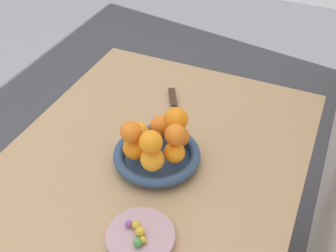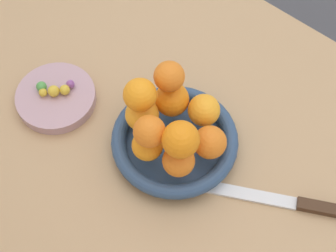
# 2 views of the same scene
# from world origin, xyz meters

# --- Properties ---
(ground_plane) EXTENTS (6.00, 6.00, 0.00)m
(ground_plane) POSITION_xyz_m (0.00, 0.00, 0.00)
(ground_plane) COLOR #4C4C51
(dining_table) EXTENTS (1.10, 0.76, 0.74)m
(dining_table) POSITION_xyz_m (0.00, 0.00, 0.65)
(dining_table) COLOR tan
(dining_table) RESTS_ON ground_plane
(fruit_bowl) EXTENTS (0.22, 0.22, 0.04)m
(fruit_bowl) POSITION_xyz_m (-0.07, 0.02, 0.76)
(fruit_bowl) COLOR navy
(fruit_bowl) RESTS_ON dining_table
(candy_dish) EXTENTS (0.15, 0.15, 0.02)m
(candy_dish) POSITION_xyz_m (0.16, 0.08, 0.75)
(candy_dish) COLOR #B28C99
(candy_dish) RESTS_ON dining_table
(orange_0) EXTENTS (0.05, 0.05, 0.05)m
(orange_0) POSITION_xyz_m (-0.06, 0.07, 0.81)
(orange_0) COLOR orange
(orange_0) RESTS_ON fruit_bowl
(orange_1) EXTENTS (0.05, 0.05, 0.05)m
(orange_1) POSITION_xyz_m (-0.12, 0.06, 0.81)
(orange_1) COLOR orange
(orange_1) RESTS_ON fruit_bowl
(orange_2) EXTENTS (0.06, 0.06, 0.06)m
(orange_2) POSITION_xyz_m (-0.14, -0.00, 0.81)
(orange_2) COLOR orange
(orange_2) RESTS_ON fruit_bowl
(orange_3) EXTENTS (0.06, 0.06, 0.06)m
(orange_3) POSITION_xyz_m (-0.09, -0.04, 0.81)
(orange_3) COLOR orange
(orange_3) RESTS_ON fruit_bowl
(orange_4) EXTENTS (0.06, 0.06, 0.06)m
(orange_4) POSITION_xyz_m (-0.03, -0.02, 0.81)
(orange_4) COLOR orange
(orange_4) RESTS_ON fruit_bowl
(orange_5) EXTENTS (0.06, 0.06, 0.06)m
(orange_5) POSITION_xyz_m (-0.02, 0.03, 0.81)
(orange_5) COLOR orange
(orange_5) RESTS_ON fruit_bowl
(orange_6) EXTENTS (0.05, 0.05, 0.05)m
(orange_6) POSITION_xyz_m (-0.07, 0.07, 0.86)
(orange_6) COLOR orange
(orange_6) RESTS_ON orange_0
(orange_7) EXTENTS (0.06, 0.06, 0.06)m
(orange_7) POSITION_xyz_m (-0.01, 0.03, 0.87)
(orange_7) COLOR orange
(orange_7) RESTS_ON orange_5
(orange_8) EXTENTS (0.05, 0.05, 0.05)m
(orange_8) POSITION_xyz_m (-0.03, -0.03, 0.87)
(orange_8) COLOR orange
(orange_8) RESTS_ON orange_4
(orange_9) EXTENTS (0.06, 0.06, 0.06)m
(orange_9) POSITION_xyz_m (-0.11, 0.05, 0.86)
(orange_9) COLOR orange
(orange_9) RESTS_ON orange_1
(candy_ball_0) EXTENTS (0.02, 0.02, 0.02)m
(candy_ball_0) POSITION_xyz_m (0.15, 0.05, 0.77)
(candy_ball_0) COLOR #8C4C99
(candy_ball_0) RESTS_ON candy_dish
(candy_ball_1) EXTENTS (0.02, 0.02, 0.02)m
(candy_ball_1) POSITION_xyz_m (0.16, 0.08, 0.77)
(candy_ball_1) COLOR gold
(candy_ball_1) RESTS_ON candy_dish
(candy_ball_2) EXTENTS (0.02, 0.02, 0.02)m
(candy_ball_2) POSITION_xyz_m (0.17, 0.10, 0.77)
(candy_ball_2) COLOR gold
(candy_ball_2) RESTS_ON candy_dish
(candy_ball_3) EXTENTS (0.02, 0.02, 0.02)m
(candy_ball_3) POSITION_xyz_m (0.18, 0.09, 0.77)
(candy_ball_3) COLOR #4C9947
(candy_ball_3) RESTS_ON candy_dish
(candy_ball_4) EXTENTS (0.02, 0.02, 0.02)m
(candy_ball_4) POSITION_xyz_m (0.15, 0.07, 0.77)
(candy_ball_4) COLOR gold
(candy_ball_4) RESTS_ON candy_dish
(knife) EXTENTS (0.24, 0.14, 0.01)m
(knife) POSITION_xyz_m (-0.29, -0.02, 0.75)
(knife) COLOR #3F2819
(knife) RESTS_ON dining_table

